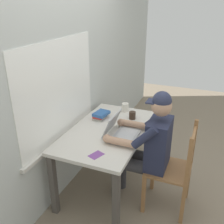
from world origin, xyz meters
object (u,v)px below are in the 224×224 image
object	(u,v)px
laptop	(121,130)
computer_mouse	(135,123)
wooden_chair	(174,169)
landscape_photo_print	(96,155)
coffee_mug_white	(125,107)
book_stack_main	(101,115)
desk	(109,137)
coffee_mug_dark	(132,115)
seated_person	(148,144)

from	to	relation	value
laptop	computer_mouse	world-z (taller)	laptop
wooden_chair	landscape_photo_print	distance (m)	0.81
landscape_photo_print	laptop	bearing A→B (deg)	12.40
coffee_mug_white	book_stack_main	bearing A→B (deg)	147.63
laptop	coffee_mug_white	distance (m)	0.62
desk	computer_mouse	size ratio (longest dim) A/B	13.04
wooden_chair	book_stack_main	world-z (taller)	wooden_chair
desk	book_stack_main	bearing A→B (deg)	40.94
computer_mouse	coffee_mug_dark	size ratio (longest dim) A/B	0.88
wooden_chair	computer_mouse	bearing A→B (deg)	59.67
wooden_chair	coffee_mug_white	distance (m)	1.00
laptop	landscape_photo_print	size ratio (longest dim) A/B	2.54
coffee_mug_dark	landscape_photo_print	world-z (taller)	coffee_mug_dark
coffee_mug_white	book_stack_main	xyz separation A→B (m)	(-0.30, 0.19, -0.01)
computer_mouse	wooden_chair	bearing A→B (deg)	-120.33
book_stack_main	landscape_photo_print	distance (m)	0.78
computer_mouse	landscape_photo_print	xyz separation A→B (m)	(-0.72, 0.14, -0.02)
laptop	coffee_mug_dark	distance (m)	0.41
desk	laptop	world-z (taller)	laptop
wooden_chair	coffee_mug_dark	size ratio (longest dim) A/B	8.20
coffee_mug_dark	landscape_photo_print	xyz separation A→B (m)	(-0.85, 0.06, -0.04)
desk	landscape_photo_print	bearing A→B (deg)	-169.49
computer_mouse	landscape_photo_print	size ratio (longest dim) A/B	0.77
desk	book_stack_main	size ratio (longest dim) A/B	6.22
desk	landscape_photo_print	size ratio (longest dim) A/B	10.03
landscape_photo_print	wooden_chair	bearing A→B (deg)	-35.22
laptop	seated_person	bearing A→B (deg)	-92.20
desk	wooden_chair	xyz separation A→B (m)	(-0.08, -0.73, -0.16)
laptop	coffee_mug_white	bearing A→B (deg)	15.56
wooden_chair	landscape_photo_print	world-z (taller)	wooden_chair
coffee_mug_white	landscape_photo_print	bearing A→B (deg)	-174.65
seated_person	desk	bearing A→B (deg)	80.47
coffee_mug_white	coffee_mug_dark	bearing A→B (deg)	-138.90
laptop	wooden_chair	bearing A→B (deg)	-91.12
computer_mouse	coffee_mug_white	bearing A→B (deg)	36.91
coffee_mug_white	wooden_chair	bearing A→B (deg)	-129.35
desk	wooden_chair	distance (m)	0.75
seated_person	book_stack_main	bearing A→B (deg)	65.05
laptop	book_stack_main	xyz separation A→B (m)	(0.29, 0.36, -0.01)
book_stack_main	landscape_photo_print	size ratio (longest dim) A/B	1.61
book_stack_main	laptop	bearing A→B (deg)	-129.12
coffee_mug_dark	seated_person	bearing A→B (deg)	-144.77
wooden_chair	seated_person	bearing A→B (deg)	90.00
coffee_mug_dark	wooden_chair	bearing A→B (deg)	-126.23
computer_mouse	coffee_mug_white	world-z (taller)	coffee_mug_white
wooden_chair	laptop	world-z (taller)	laptop
desk	coffee_mug_dark	xyz separation A→B (m)	(0.35, -0.15, 0.14)
seated_person	coffee_mug_dark	world-z (taller)	seated_person
computer_mouse	seated_person	bearing A→B (deg)	-142.77
desk	coffee_mug_white	size ratio (longest dim) A/B	10.64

